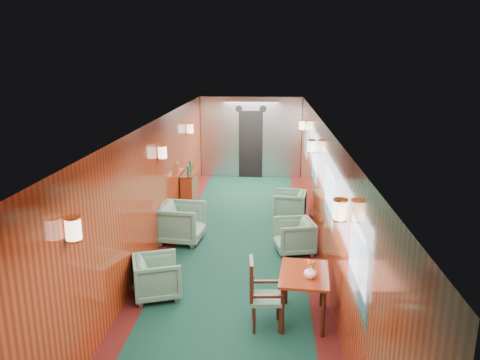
{
  "coord_description": "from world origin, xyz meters",
  "views": [
    {
      "loc": [
        0.59,
        -7.85,
        3.48
      ],
      "look_at": [
        0.0,
        1.05,
        1.15
      ],
      "focal_mm": 35.0,
      "sensor_mm": 36.0,
      "label": 1
    }
  ],
  "objects_px": {
    "dining_table": "(304,280)",
    "armchair_right_far": "(290,205)",
    "armchair_right_near": "(294,236)",
    "side_chair": "(260,291)",
    "armchair_left_near": "(157,277)",
    "armchair_left_far": "(182,223)",
    "credenza": "(190,189)"
  },
  "relations": [
    {
      "from": "dining_table",
      "to": "armchair_left_far",
      "type": "relative_size",
      "value": 1.17
    },
    {
      "from": "credenza",
      "to": "armchair_left_near",
      "type": "height_order",
      "value": "credenza"
    },
    {
      "from": "side_chair",
      "to": "armchair_right_near",
      "type": "height_order",
      "value": "side_chair"
    },
    {
      "from": "armchair_left_far",
      "to": "armchair_right_far",
      "type": "xyz_separation_m",
      "value": [
        2.15,
        1.47,
        -0.06
      ]
    },
    {
      "from": "dining_table",
      "to": "armchair_right_far",
      "type": "bearing_deg",
      "value": 95.53
    },
    {
      "from": "credenza",
      "to": "armchair_right_far",
      "type": "height_order",
      "value": "credenza"
    },
    {
      "from": "dining_table",
      "to": "armchair_left_near",
      "type": "xyz_separation_m",
      "value": [
        -2.14,
        0.51,
        -0.27
      ]
    },
    {
      "from": "armchair_left_near",
      "to": "armchair_right_far",
      "type": "bearing_deg",
      "value": -48.97
    },
    {
      "from": "dining_table",
      "to": "side_chair",
      "type": "height_order",
      "value": "side_chair"
    },
    {
      "from": "side_chair",
      "to": "armchair_right_far",
      "type": "bearing_deg",
      "value": 78.76
    },
    {
      "from": "dining_table",
      "to": "armchair_right_near",
      "type": "xyz_separation_m",
      "value": [
        -0.02,
        2.3,
        -0.27
      ]
    },
    {
      "from": "armchair_left_far",
      "to": "armchair_right_far",
      "type": "distance_m",
      "value": 2.6
    },
    {
      "from": "armchair_right_far",
      "to": "credenza",
      "type": "bearing_deg",
      "value": -99.76
    },
    {
      "from": "dining_table",
      "to": "armchair_left_near",
      "type": "distance_m",
      "value": 2.22
    },
    {
      "from": "dining_table",
      "to": "armchair_right_far",
      "type": "relative_size",
      "value": 1.39
    },
    {
      "from": "armchair_left_near",
      "to": "armchair_right_far",
      "type": "relative_size",
      "value": 0.98
    },
    {
      "from": "credenza",
      "to": "armchair_right_near",
      "type": "bearing_deg",
      "value": -47.72
    },
    {
      "from": "side_chair",
      "to": "armchair_right_near",
      "type": "distance_m",
      "value": 2.59
    },
    {
      "from": "armchair_left_far",
      "to": "side_chair",
      "type": "bearing_deg",
      "value": -144.65
    },
    {
      "from": "side_chair",
      "to": "armchair_left_far",
      "type": "relative_size",
      "value": 1.15
    },
    {
      "from": "armchair_left_near",
      "to": "armchair_right_near",
      "type": "bearing_deg",
      "value": -68.77
    },
    {
      "from": "dining_table",
      "to": "armchair_right_near",
      "type": "distance_m",
      "value": 2.32
    },
    {
      "from": "side_chair",
      "to": "armchair_right_far",
      "type": "height_order",
      "value": "side_chair"
    },
    {
      "from": "side_chair",
      "to": "credenza",
      "type": "bearing_deg",
      "value": 105.47
    },
    {
      "from": "armchair_right_near",
      "to": "armchair_right_far",
      "type": "bearing_deg",
      "value": 168.41
    },
    {
      "from": "armchair_right_far",
      "to": "armchair_left_far",
      "type": "bearing_deg",
      "value": -47.41
    },
    {
      "from": "credenza",
      "to": "side_chair",
      "type": "bearing_deg",
      "value": -70.51
    },
    {
      "from": "armchair_left_far",
      "to": "dining_table",
      "type": "bearing_deg",
      "value": -134.32
    },
    {
      "from": "credenza",
      "to": "armchair_left_far",
      "type": "bearing_deg",
      "value": -84.22
    },
    {
      "from": "dining_table",
      "to": "side_chair",
      "type": "relative_size",
      "value": 1.02
    },
    {
      "from": "armchair_left_near",
      "to": "armchair_right_far",
      "type": "height_order",
      "value": "armchair_right_far"
    },
    {
      "from": "credenza",
      "to": "armchair_right_far",
      "type": "bearing_deg",
      "value": -18.04
    }
  ]
}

